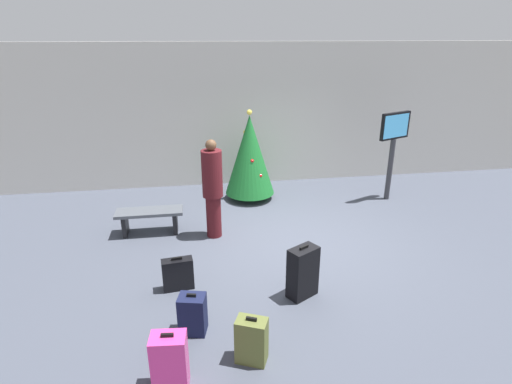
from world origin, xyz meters
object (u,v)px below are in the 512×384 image
at_px(suitcase_3, 193,314).
at_px(traveller_0, 213,187).
at_px(holiday_tree, 250,155).
at_px(suitcase_1, 303,272).
at_px(waiting_bench, 150,216).
at_px(suitcase_4, 178,274).
at_px(flight_info_kiosk, 394,140).
at_px(suitcase_2, 170,362).
at_px(suitcase_0, 252,341).

bearing_deg(suitcase_3, traveller_0, 80.90).
distance_m(holiday_tree, suitcase_1, 4.00).
bearing_deg(suitcase_1, holiday_tree, 93.35).
height_order(waiting_bench, traveller_0, traveller_0).
bearing_deg(waiting_bench, holiday_tree, 34.70).
relative_size(waiting_bench, traveller_0, 0.67).
bearing_deg(suitcase_4, suitcase_1, -14.19).
distance_m(traveller_0, suitcase_3, 2.82).
xyz_separation_m(flight_info_kiosk, suitcase_2, (-4.82, -4.83, -1.08)).
distance_m(waiting_bench, suitcase_4, 2.07).
xyz_separation_m(flight_info_kiosk, traveller_0, (-4.14, -1.27, -0.42)).
height_order(suitcase_1, suitcase_3, suitcase_1).
distance_m(holiday_tree, suitcase_0, 5.22).
height_order(suitcase_0, suitcase_2, suitcase_2).
distance_m(traveller_0, suitcase_4, 1.95).
relative_size(flight_info_kiosk, waiting_bench, 1.61).
xyz_separation_m(waiting_bench, traveller_0, (1.22, -0.30, 0.65)).
xyz_separation_m(suitcase_2, suitcase_4, (0.04, 1.88, -0.09)).
bearing_deg(traveller_0, waiting_bench, 166.09).
height_order(suitcase_1, suitcase_2, suitcase_1).
height_order(suitcase_0, suitcase_3, suitcase_0).
bearing_deg(traveller_0, suitcase_3, -99.10).
distance_m(suitcase_0, suitcase_1, 1.50).
bearing_deg(suitcase_1, suitcase_0, -128.31).
relative_size(waiting_bench, suitcase_4, 2.35).
bearing_deg(flight_info_kiosk, suitcase_0, -130.32).
bearing_deg(suitcase_0, waiting_bench, 112.16).
bearing_deg(traveller_0, suitcase_2, -100.81).
xyz_separation_m(suitcase_1, suitcase_3, (-1.61, -0.55, -0.12)).
relative_size(suitcase_0, suitcase_3, 1.06).
bearing_deg(suitcase_4, holiday_tree, 65.46).
bearing_deg(suitcase_3, flight_info_kiosk, 40.95).
distance_m(suitcase_1, suitcase_2, 2.34).
xyz_separation_m(holiday_tree, suitcase_0, (-0.70, -5.11, -0.77)).
bearing_deg(suitcase_4, suitcase_0, -61.29).
bearing_deg(suitcase_1, suitcase_4, 165.81).
height_order(holiday_tree, suitcase_2, holiday_tree).
relative_size(flight_info_kiosk, traveller_0, 1.07).
distance_m(traveller_0, suitcase_2, 3.68).
xyz_separation_m(traveller_0, suitcase_2, (-0.68, -3.56, -0.66)).
bearing_deg(suitcase_0, traveller_0, 94.32).
xyz_separation_m(traveller_0, suitcase_3, (-0.43, -2.69, -0.73)).
distance_m(flight_info_kiosk, waiting_bench, 5.55).
relative_size(waiting_bench, suitcase_2, 1.76).
height_order(waiting_bench, suitcase_4, suitcase_4).
bearing_deg(suitcase_4, waiting_bench, 106.25).
distance_m(flight_info_kiosk, suitcase_1, 4.63).
relative_size(traveller_0, suitcase_0, 3.07).
bearing_deg(suitcase_3, suitcase_1, 19.04).
bearing_deg(holiday_tree, suitcase_0, -97.75).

